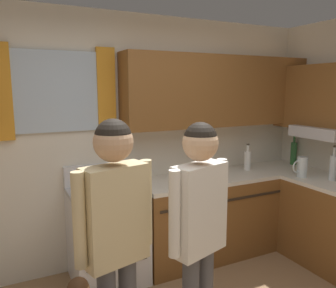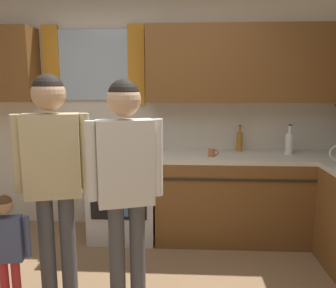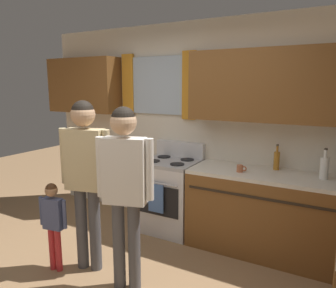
{
  "view_description": "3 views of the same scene",
  "coord_description": "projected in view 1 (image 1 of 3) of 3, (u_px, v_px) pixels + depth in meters",
  "views": [
    {
      "loc": [
        -1.04,
        -1.46,
        1.86
      ],
      "look_at": [
        0.11,
        0.86,
        1.42
      ],
      "focal_mm": 36.04,
      "sensor_mm": 36.0,
      "label": 1
    },
    {
      "loc": [
        0.44,
        -1.91,
        1.62
      ],
      "look_at": [
        0.31,
        0.62,
        1.17
      ],
      "focal_mm": 36.33,
      "sensor_mm": 36.0,
      "label": 2
    },
    {
      "loc": [
        1.66,
        -1.87,
        1.82
      ],
      "look_at": [
        0.09,
        0.95,
        1.23
      ],
      "focal_mm": 34.36,
      "sensor_mm": 36.0,
      "label": 3
    }
  ],
  "objects": [
    {
      "name": "adult_in_plaid",
      "position": [
        199.0,
        218.0,
        2.14
      ],
      "size": [
        0.49,
        0.26,
        1.65
      ],
      "color": "#4C4C51",
      "rests_on": "ground"
    },
    {
      "name": "bottle_wine_green",
      "position": [
        294.0,
        153.0,
        4.24
      ],
      "size": [
        0.08,
        0.08,
        0.39
      ],
      "color": "#2D6633",
      "rests_on": "kitchen_counter_run"
    },
    {
      "name": "bottle_oil_amber",
      "position": [
        206.0,
        162.0,
        3.86
      ],
      "size": [
        0.06,
        0.06,
        0.29
      ],
      "color": "#B27223",
      "rests_on": "kitchen_counter_run"
    },
    {
      "name": "adult_holding_child",
      "position": [
        116.0,
        225.0,
        1.97
      ],
      "size": [
        0.51,
        0.25,
        1.69
      ],
      "color": "#4C4C51",
      "rests_on": "ground"
    },
    {
      "name": "cup_terracotta",
      "position": [
        195.0,
        178.0,
        3.48
      ],
      "size": [
        0.11,
        0.07,
        0.08
      ],
      "color": "#B76642",
      "rests_on": "kitchen_counter_run"
    },
    {
      "name": "bottle_milk_white",
      "position": [
        247.0,
        160.0,
        3.95
      ],
      "size": [
        0.08,
        0.08,
        0.31
      ],
      "color": "white",
      "rests_on": "kitchen_counter_run"
    },
    {
      "name": "stove_oven",
      "position": [
        107.0,
        234.0,
        3.24
      ],
      "size": [
        0.67,
        0.67,
        1.1
      ],
      "color": "silver",
      "rests_on": "ground"
    },
    {
      "name": "water_pitcher",
      "position": [
        302.0,
        167.0,
        3.64
      ],
      "size": [
        0.19,
        0.11,
        0.22
      ],
      "color": "silver",
      "rests_on": "kitchen_counter_run"
    },
    {
      "name": "kitchen_counter_run",
      "position": [
        271.0,
        218.0,
        3.67
      ],
      "size": [
        2.15,
        1.94,
        0.9
      ],
      "color": "brown",
      "rests_on": "ground"
    },
    {
      "name": "back_wall_unit",
      "position": [
        123.0,
        121.0,
        3.43
      ],
      "size": [
        4.6,
        0.42,
        2.6
      ],
      "color": "silver",
      "rests_on": "ground"
    },
    {
      "name": "bottle_tall_clear",
      "position": [
        333.0,
        167.0,
        3.5
      ],
      "size": [
        0.07,
        0.07,
        0.37
      ],
      "color": "silver",
      "rests_on": "kitchen_counter_run"
    }
  ]
}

